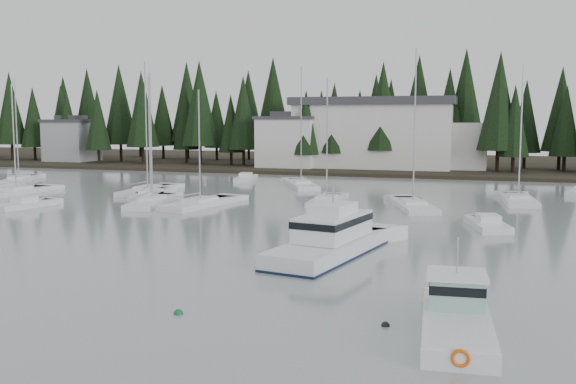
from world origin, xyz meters
name	(u,v)px	position (x,y,z in m)	size (l,w,h in m)	color
ground	(82,356)	(0.00, 0.00, 0.00)	(260.00, 260.00, 0.00)	gray
far_shore_land	(416,165)	(0.00, 97.00, 0.00)	(240.00, 54.00, 1.00)	black
conifer_treeline	(408,169)	(0.00, 86.00, 0.00)	(200.00, 22.00, 20.00)	black
house_west	(289,141)	(-18.00, 79.00, 4.65)	(9.54, 7.42, 8.75)	silver
house_far_west	(72,139)	(-60.00, 81.00, 4.40)	(8.48, 7.42, 8.25)	#999EA0
harbor_inn	(387,134)	(-2.96, 82.34, 5.78)	(29.50, 11.50, 10.90)	silver
cabin_cruiser_center	(330,243)	(4.03, 18.42, 0.72)	(5.39, 11.53, 4.76)	white
lobster_boat_teal	(457,321)	(11.97, 6.36, 0.47)	(3.11, 7.33, 3.97)	white
sailboat_0	(301,186)	(-8.91, 55.53, 0.08)	(7.09, 10.50, 14.79)	white
sailboat_3	(19,181)	(-45.12, 49.72, 0.07)	(6.84, 10.86, 13.76)	white
sailboat_4	(200,205)	(-12.79, 35.86, 0.05)	(4.27, 9.87, 11.25)	white
sailboat_5	(518,202)	(15.45, 47.69, 0.08)	(3.68, 9.27, 13.78)	white
sailboat_6	(413,207)	(6.21, 40.53, 0.08)	(5.81, 10.31, 14.85)	white
sailboat_7	(327,203)	(-2.07, 41.27, 0.08)	(3.05, 8.33, 12.44)	white
sailboat_8	(16,193)	(-36.07, 38.74, 0.06)	(3.26, 8.87, 12.32)	white
sailboat_11	(148,192)	(-23.08, 44.08, 0.08)	(3.03, 9.62, 14.80)	white
sailboat_12	(153,203)	(-17.69, 35.67, 0.07)	(4.47, 10.22, 12.83)	white
sailboat_13	(151,196)	(-20.77, 40.73, 0.07)	(5.44, 9.00, 12.92)	white
runabout_0	(25,206)	(-27.61, 29.98, 0.13)	(3.20, 6.30, 1.42)	white
runabout_1	(488,226)	(12.83, 31.32, 0.13)	(3.63, 6.37, 1.42)	white
runabout_3	(246,179)	(-18.01, 60.47, 0.13)	(3.62, 7.06, 1.42)	white
mooring_buoy_green	(178,314)	(0.87, 5.31, 0.00)	(0.41, 0.41, 0.41)	#145933
mooring_buoy_dark	(385,326)	(9.29, 6.41, 0.00)	(0.35, 0.35, 0.35)	black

